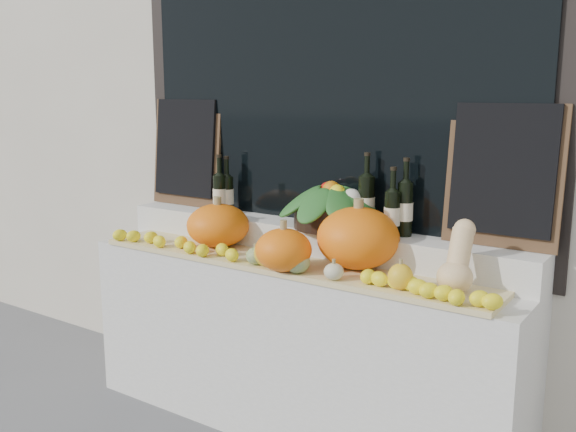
% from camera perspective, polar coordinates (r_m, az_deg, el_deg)
% --- Properties ---
extents(display_sill, '(2.30, 0.55, 0.88)m').
position_cam_1_polar(display_sill, '(3.33, 0.74, -11.36)').
color(display_sill, silver).
rests_on(display_sill, ground).
extents(rear_tier, '(2.30, 0.25, 0.16)m').
position_cam_1_polar(rear_tier, '(3.29, 2.20, -2.11)').
color(rear_tier, silver).
rests_on(rear_tier, display_sill).
extents(straw_bedding, '(2.10, 0.32, 0.02)m').
position_cam_1_polar(straw_bedding, '(3.08, -0.52, -4.31)').
color(straw_bedding, tan).
rests_on(straw_bedding, display_sill).
extents(pumpkin_left, '(0.43, 0.43, 0.22)m').
position_cam_1_polar(pumpkin_left, '(3.37, -6.24, -0.83)').
color(pumpkin_left, orange).
rests_on(pumpkin_left, straw_bedding).
extents(pumpkin_right, '(0.42, 0.42, 0.28)m').
position_cam_1_polar(pumpkin_right, '(2.95, 6.24, -1.95)').
color(pumpkin_right, orange).
rests_on(pumpkin_right, straw_bedding).
extents(pumpkin_center, '(0.27, 0.27, 0.19)m').
position_cam_1_polar(pumpkin_center, '(2.90, -0.40, -3.03)').
color(pumpkin_center, orange).
rests_on(pumpkin_center, straw_bedding).
extents(butternut_squash, '(0.15, 0.21, 0.29)m').
position_cam_1_polar(butternut_squash, '(2.69, 14.85, -3.99)').
color(butternut_squash, '#EEC48C').
rests_on(butternut_squash, straw_bedding).
extents(decorative_gourds, '(0.82, 0.15, 0.15)m').
position_cam_1_polar(decorative_gourds, '(2.88, 1.20, -4.08)').
color(decorative_gourds, '#31621D').
rests_on(decorative_gourds, straw_bedding).
extents(lemon_heap, '(2.20, 0.16, 0.06)m').
position_cam_1_polar(lemon_heap, '(2.98, -1.73, -3.95)').
color(lemon_heap, yellow).
rests_on(lemon_heap, straw_bedding).
extents(produce_bowl, '(0.56, 0.56, 0.24)m').
position_cam_1_polar(produce_bowl, '(3.17, 3.87, 1.04)').
color(produce_bowl, black).
rests_on(produce_bowl, rear_tier).
extents(wine_bottle_far_left, '(0.08, 0.08, 0.33)m').
position_cam_1_polar(wine_bottle_far_left, '(3.56, -6.09, 2.01)').
color(wine_bottle_far_left, black).
rests_on(wine_bottle_far_left, rear_tier).
extents(wine_bottle_near_left, '(0.08, 0.08, 0.32)m').
position_cam_1_polar(wine_bottle_near_left, '(3.58, -5.45, 1.99)').
color(wine_bottle_near_left, black).
rests_on(wine_bottle_near_left, rear_tier).
extents(wine_bottle_tall, '(0.08, 0.08, 0.38)m').
position_cam_1_polar(wine_bottle_tall, '(3.12, 6.96, 1.19)').
color(wine_bottle_tall, black).
rests_on(wine_bottle_tall, rear_tier).
extents(wine_bottle_near_right, '(0.08, 0.08, 0.37)m').
position_cam_1_polar(wine_bottle_near_right, '(3.03, 10.35, 0.70)').
color(wine_bottle_near_right, black).
rests_on(wine_bottle_near_right, rear_tier).
extents(wine_bottle_far_right, '(0.08, 0.08, 0.33)m').
position_cam_1_polar(wine_bottle_far_right, '(3.01, 9.24, 0.27)').
color(wine_bottle_far_right, black).
rests_on(wine_bottle_far_right, rear_tier).
extents(chalkboard_left, '(0.50, 0.09, 0.62)m').
position_cam_1_polar(chalkboard_left, '(3.83, -9.06, 5.77)').
color(chalkboard_left, '#4C331E').
rests_on(chalkboard_left, rear_tier).
extents(chalkboard_right, '(0.50, 0.09, 0.62)m').
position_cam_1_polar(chalkboard_right, '(2.90, 18.57, 3.65)').
color(chalkboard_right, '#4C331E').
rests_on(chalkboard_right, rear_tier).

